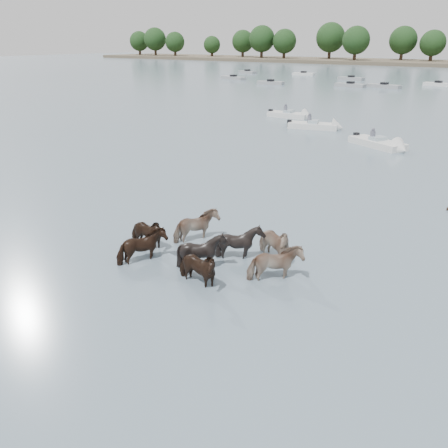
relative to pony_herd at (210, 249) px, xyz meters
The scene contains 7 objects.
ground 2.34m from the pony_herd, 65.65° to the right, with size 400.00×400.00×0.00m, color #4D636E.
shoreline 163.24m from the pony_herd, 115.03° to the left, with size 160.00×30.00×1.00m, color #4C4233.
pony_herd is the anchor object (origin of this frame).
motorboat_a 27.72m from the pony_herd, 104.82° to the left, with size 4.96×2.70×1.92m.
motorboat_b 21.97m from the pony_herd, 90.60° to the left, with size 5.07×3.75×1.92m.
motorboat_f 33.18m from the pony_herd, 110.55° to the left, with size 4.79×1.65×1.92m.
treeline 159.84m from the pony_herd, 114.34° to the left, with size 148.99×18.08×12.54m.
Camera 1 is at (7.77, -10.07, 7.33)m, focal length 37.69 mm.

